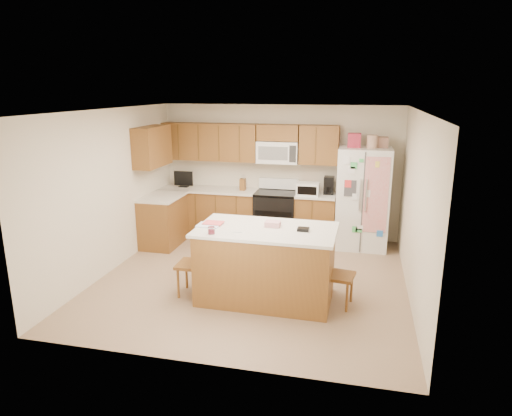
% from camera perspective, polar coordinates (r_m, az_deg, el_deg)
% --- Properties ---
extents(ground, '(4.50, 4.50, 0.00)m').
position_cam_1_polar(ground, '(6.98, -0.47, -8.85)').
color(ground, '#826F54').
rests_on(ground, ground).
extents(room_shell, '(4.60, 4.60, 2.52)m').
position_cam_1_polar(room_shell, '(6.54, -0.50, 2.80)').
color(room_shell, beige).
rests_on(room_shell, ground).
extents(cabinetry, '(3.36, 1.56, 2.15)m').
position_cam_1_polar(cabinetry, '(8.59, -4.07, 2.10)').
color(cabinetry, brown).
rests_on(cabinetry, ground).
extents(stove, '(0.76, 0.65, 1.13)m').
position_cam_1_polar(stove, '(8.61, 2.53, -0.87)').
color(stove, black).
rests_on(stove, ground).
extents(refrigerator, '(0.90, 0.79, 2.04)m').
position_cam_1_polar(refrigerator, '(8.30, 13.20, 1.34)').
color(refrigerator, white).
rests_on(refrigerator, ground).
extents(island, '(1.86, 1.09, 1.10)m').
position_cam_1_polar(island, '(6.19, 1.25, -6.96)').
color(island, brown).
rests_on(island, ground).
extents(windsor_chair_left, '(0.40, 0.42, 0.95)m').
position_cam_1_polar(windsor_chair_left, '(6.39, -7.82, -6.93)').
color(windsor_chair_left, brown).
rests_on(windsor_chair_left, ground).
extents(windsor_chair_back, '(0.46, 0.45, 0.96)m').
position_cam_1_polar(windsor_chair_back, '(6.75, 1.83, -5.54)').
color(windsor_chair_back, brown).
rests_on(windsor_chair_back, ground).
extents(windsor_chair_right, '(0.43, 0.44, 0.90)m').
position_cam_1_polar(windsor_chair_right, '(6.13, 10.19, -8.23)').
color(windsor_chair_right, brown).
rests_on(windsor_chair_right, ground).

